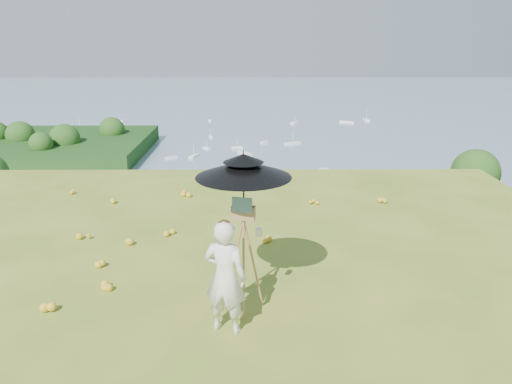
{
  "coord_description": "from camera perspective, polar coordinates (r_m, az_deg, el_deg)",
  "views": [
    {
      "loc": [
        0.36,
        -6.99,
        3.74
      ],
      "look_at": [
        0.44,
        1.77,
        0.97
      ],
      "focal_mm": 35.0,
      "sensor_mm": 36.0,
      "label": 1
    }
  ],
  "objects": [
    {
      "name": "shoreline_tier",
      "position": [
        91.11,
        -0.66,
        -8.29
      ],
      "size": [
        170.0,
        28.0,
        8.0
      ],
      "primitive_type": "cube",
      "color": "gray",
      "rests_on": "bay_water"
    },
    {
      "name": "slope_trees",
      "position": [
        45.98,
        -0.89,
        -6.48
      ],
      "size": [
        110.0,
        50.0,
        6.0
      ],
      "primitive_type": null,
      "color": "#214715",
      "rests_on": "forest_slope"
    },
    {
      "name": "ground",
      "position": [
        7.93,
        -3.1,
        -10.6
      ],
      "size": [
        14.0,
        14.0,
        0.0
      ],
      "primitive_type": "plane",
      "color": "#5C7722",
      "rests_on": "ground"
    },
    {
      "name": "forest_slope",
      "position": [
        53.25,
        -0.81,
        -20.37
      ],
      "size": [
        140.0,
        56.0,
        22.0
      ],
      "primitive_type": "cube",
      "color": "black",
      "rests_on": "bay_water"
    },
    {
      "name": "painter_cap",
      "position": [
        6.18,
        -3.67,
        -3.63
      ],
      "size": [
        0.22,
        0.26,
        0.1
      ],
      "primitive_type": null,
      "rotation": [
        0.0,
        0.0,
        -0.17
      ],
      "color": "#C26A6A",
      "rests_on": "painter"
    },
    {
      "name": "bay_water",
      "position": [
        249.85,
        -0.55,
        8.89
      ],
      "size": [
        700.0,
        700.0,
        0.0
      ],
      "primitive_type": "plane",
      "color": "#6D8B9C",
      "rests_on": "ground"
    },
    {
      "name": "peninsula",
      "position": [
        181.64,
        -25.1,
        5.53
      ],
      "size": [
        90.0,
        60.0,
        12.0
      ],
      "primitive_type": null,
      "color": "black",
      "rests_on": "bay_water"
    },
    {
      "name": "sun_umbrella",
      "position": [
        6.63,
        -1.43,
        0.92
      ],
      "size": [
        1.38,
        1.38,
        0.92
      ],
      "primitive_type": null,
      "rotation": [
        0.0,
        0.0,
        -0.07
      ],
      "color": "black",
      "rests_on": "field_easel"
    },
    {
      "name": "wildflowers",
      "position": [
        8.13,
        -3.03,
        -9.4
      ],
      "size": [
        10.0,
        10.5,
        0.12
      ],
      "primitive_type": null,
      "color": "gold",
      "rests_on": "ground"
    },
    {
      "name": "moored_boats",
      "position": [
        172.58,
        -4.75,
        5.0
      ],
      "size": [
        140.0,
        140.0,
        0.7
      ],
      "primitive_type": null,
      "color": "white",
      "rests_on": "bay_water"
    },
    {
      "name": "harbor_town",
      "position": [
        88.47,
        -0.67,
        -4.5
      ],
      "size": [
        110.0,
        22.0,
        5.0
      ],
      "primitive_type": null,
      "color": "silver",
      "rests_on": "shoreline_tier"
    },
    {
      "name": "field_easel",
      "position": [
        6.96,
        -1.42,
        -7.08
      ],
      "size": [
        0.77,
        0.77,
        1.68
      ],
      "primitive_type": null,
      "rotation": [
        0.0,
        0.0,
        -0.24
      ],
      "color": "#95623E",
      "rests_on": "ground"
    },
    {
      "name": "painter",
      "position": [
        6.49,
        -3.55,
        -9.68
      ],
      "size": [
        0.66,
        0.53,
        1.55
      ],
      "primitive_type": "imported",
      "rotation": [
        0.0,
        0.0,
        2.82
      ],
      "color": "white",
      "rests_on": "ground"
    }
  ]
}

